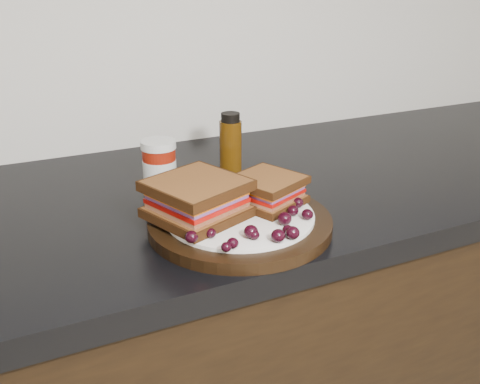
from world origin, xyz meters
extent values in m
cube|color=black|center=(0.00, 1.70, 0.43)|extent=(3.96, 0.58, 0.86)
cube|color=black|center=(0.00, 1.70, 0.88)|extent=(3.98, 0.60, 0.04)
cylinder|color=black|center=(-0.08, 1.54, 0.91)|extent=(0.28, 0.28, 0.02)
ellipsoid|color=black|center=(-0.18, 1.48, 0.93)|extent=(0.02, 0.02, 0.02)
ellipsoid|color=black|center=(-0.15, 1.48, 0.93)|extent=(0.01, 0.01, 0.01)
ellipsoid|color=black|center=(-0.15, 1.44, 0.93)|extent=(0.01, 0.01, 0.01)
ellipsoid|color=black|center=(-0.13, 1.44, 0.93)|extent=(0.02, 0.02, 0.01)
ellipsoid|color=black|center=(-0.10, 1.46, 0.93)|extent=(0.02, 0.02, 0.02)
ellipsoid|color=black|center=(-0.10, 1.45, 0.93)|extent=(0.01, 0.01, 0.01)
ellipsoid|color=black|center=(-0.07, 1.43, 0.93)|extent=(0.02, 0.02, 0.02)
ellipsoid|color=black|center=(-0.05, 1.43, 0.93)|extent=(0.02, 0.02, 0.02)
ellipsoid|color=black|center=(-0.05, 1.45, 0.93)|extent=(0.02, 0.02, 0.01)
ellipsoid|color=black|center=(-0.04, 1.48, 0.93)|extent=(0.02, 0.02, 0.02)
ellipsoid|color=black|center=(0.00, 1.48, 0.93)|extent=(0.02, 0.02, 0.02)
ellipsoid|color=black|center=(-0.01, 1.50, 0.93)|extent=(0.02, 0.02, 0.02)
ellipsoid|color=black|center=(0.01, 1.52, 0.93)|extent=(0.02, 0.02, 0.02)
ellipsoid|color=black|center=(0.02, 1.55, 0.93)|extent=(0.02, 0.02, 0.01)
ellipsoid|color=black|center=(-0.01, 1.57, 0.93)|extent=(0.02, 0.02, 0.01)
ellipsoid|color=black|center=(-0.03, 1.56, 0.93)|extent=(0.02, 0.02, 0.02)
ellipsoid|color=black|center=(-0.13, 1.60, 0.93)|extent=(0.02, 0.02, 0.02)
ellipsoid|color=black|center=(-0.14, 1.57, 0.93)|extent=(0.02, 0.02, 0.02)
ellipsoid|color=black|center=(-0.15, 1.57, 0.93)|extent=(0.02, 0.02, 0.02)
ellipsoid|color=black|center=(-0.17, 1.57, 0.93)|extent=(0.02, 0.02, 0.02)
ellipsoid|color=black|center=(-0.13, 1.52, 0.93)|extent=(0.02, 0.02, 0.02)
ellipsoid|color=black|center=(-0.13, 1.51, 0.93)|extent=(0.02, 0.02, 0.02)
ellipsoid|color=black|center=(-0.14, 1.57, 0.93)|extent=(0.02, 0.02, 0.02)
ellipsoid|color=black|center=(-0.16, 1.57, 0.93)|extent=(0.02, 0.02, 0.02)
ellipsoid|color=black|center=(-0.15, 1.55, 0.93)|extent=(0.02, 0.02, 0.02)
cylinder|color=maroon|center=(-0.14, 1.74, 0.95)|extent=(0.07, 0.07, 0.09)
cylinder|color=#442706|center=(0.01, 1.76, 0.96)|extent=(0.05, 0.05, 0.12)
camera|label=1|loc=(-0.39, 0.87, 1.27)|focal=40.00mm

